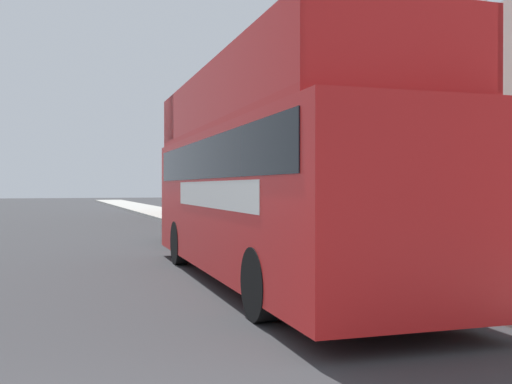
% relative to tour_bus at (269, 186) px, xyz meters
% --- Properties ---
extents(ground_plane, '(144.00, 144.00, 0.00)m').
position_rel_tour_bus_xyz_m(ground_plane, '(-4.36, 14.21, -1.78)').
color(ground_plane, '#333335').
extents(sidewalk, '(3.11, 108.00, 0.14)m').
position_rel_tour_bus_xyz_m(sidewalk, '(3.17, 11.21, -1.71)').
color(sidewalk, '#ADAAA3').
rests_on(sidewalk, ground_plane).
extents(brick_terrace_rear, '(6.00, 23.37, 9.14)m').
position_rel_tour_bus_xyz_m(brick_terrace_rear, '(7.73, 18.21, 2.79)').
color(brick_terrace_rear, brown).
rests_on(brick_terrace_rear, ground_plane).
extents(tour_bus, '(2.85, 10.14, 3.90)m').
position_rel_tour_bus_xyz_m(tour_bus, '(0.00, 0.00, 0.00)').
color(tour_bus, red).
rests_on(tour_bus, ground_plane).
extents(parked_car_ahead_of_bus, '(1.94, 4.34, 1.41)m').
position_rel_tour_bus_xyz_m(parked_car_ahead_of_bus, '(0.52, 7.76, -1.11)').
color(parked_car_ahead_of_bus, black).
rests_on(parked_car_ahead_of_bus, ground_plane).
extents(lamp_post_nearest, '(0.35, 0.35, 4.68)m').
position_rel_tour_bus_xyz_m(lamp_post_nearest, '(2.26, -2.91, 1.59)').
color(lamp_post_nearest, black).
rests_on(lamp_post_nearest, sidewalk).
extents(lamp_post_second, '(0.35, 0.35, 4.68)m').
position_rel_tour_bus_xyz_m(lamp_post_second, '(2.10, 6.45, 1.59)').
color(lamp_post_second, black).
rests_on(lamp_post_second, sidewalk).
extents(lamp_post_third, '(0.35, 0.35, 4.32)m').
position_rel_tour_bus_xyz_m(lamp_post_third, '(2.13, 15.82, 1.37)').
color(lamp_post_third, black).
rests_on(lamp_post_third, sidewalk).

